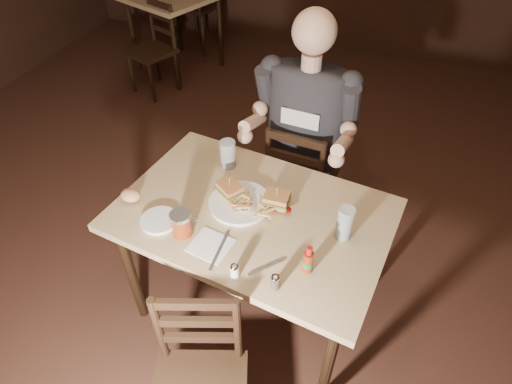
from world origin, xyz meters
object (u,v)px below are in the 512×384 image
(bg_table, at_px, (173,3))
(syrup_dispenser, at_px, (181,224))
(main_table, at_px, (253,224))
(hot_sauce, at_px, (308,259))
(bg_chair_near, at_px, (151,51))
(chair_far, at_px, (301,177))
(dinner_plate, at_px, (240,203))
(diner, at_px, (305,108))
(side_plate, at_px, (159,221))
(glass_left, at_px, (228,154))
(bg_chair_far, at_px, (197,4))
(glass_right, at_px, (345,223))

(bg_table, xyz_separation_m, syrup_dispenser, (1.46, -2.84, 0.15))
(main_table, bearing_deg, hot_sauce, -38.18)
(bg_chair_near, height_order, syrup_dispenser, syrup_dispenser)
(chair_far, bearing_deg, main_table, 89.43)
(dinner_plate, bearing_deg, diner, 76.88)
(diner, bearing_deg, bg_table, 138.32)
(hot_sauce, bearing_deg, side_plate, 175.35)
(chair_far, distance_m, glass_left, 0.68)
(chair_far, xyz_separation_m, side_plate, (-0.46, -0.91, 0.35))
(hot_sauce, xyz_separation_m, side_plate, (-0.69, 0.06, -0.06))
(bg_chair_near, relative_size, syrup_dispenser, 7.10)
(main_table, height_order, bg_chair_near, bg_chair_near)
(bg_chair_far, relative_size, diner, 0.98)
(dinner_plate, bearing_deg, glass_right, -5.53)
(main_table, xyz_separation_m, chair_far, (0.08, 0.72, -0.27))
(chair_far, relative_size, side_plate, 5.14)
(bg_chair_near, relative_size, dinner_plate, 2.91)
(chair_far, xyz_separation_m, glass_left, (-0.31, -0.43, 0.42))
(main_table, height_order, bg_chair_far, bg_chair_far)
(diner, height_order, glass_right, diner)
(bg_table, bearing_deg, hot_sauce, -54.88)
(bg_chair_near, bearing_deg, bg_chair_far, 112.91)
(main_table, distance_m, glass_right, 0.45)
(main_table, xyz_separation_m, hot_sauce, (0.31, -0.25, 0.15))
(bg_table, relative_size, chair_far, 1.22)
(side_plate, bearing_deg, chair_far, 63.10)
(bg_chair_far, height_order, dinner_plate, bg_chair_far)
(dinner_plate, bearing_deg, bg_chair_near, 128.62)
(diner, bearing_deg, side_plate, -111.99)
(bg_chair_near, height_order, glass_right, glass_right)
(glass_right, height_order, hot_sauce, glass_right)
(glass_right, height_order, side_plate, glass_right)
(dinner_plate, height_order, side_plate, dinner_plate)
(diner, bearing_deg, bg_chair_far, 131.43)
(chair_far, height_order, bg_chair_near, chair_far)
(bg_chair_far, xyz_separation_m, side_plate, (1.33, -3.37, 0.28))
(main_table, distance_m, side_plate, 0.43)
(side_plate, bearing_deg, bg_chair_near, 120.44)
(bg_table, relative_size, side_plate, 6.27)
(chair_far, bearing_deg, diner, 90.00)
(dinner_plate, relative_size, syrup_dispenser, 2.44)
(glass_left, bearing_deg, bg_chair_far, 117.13)
(chair_far, distance_m, diner, 0.53)
(glass_left, xyz_separation_m, glass_right, (0.64, -0.30, 0.01))
(syrup_dispenser, bearing_deg, side_plate, 176.42)
(dinner_plate, relative_size, hot_sauce, 2.08)
(side_plate, bearing_deg, main_table, 26.69)
(hot_sauce, bearing_deg, glass_right, 65.24)
(bg_chair_far, bearing_deg, side_plate, 123.72)
(dinner_plate, xyz_separation_m, glass_left, (-0.15, 0.26, 0.07))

